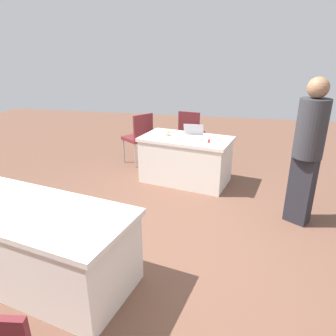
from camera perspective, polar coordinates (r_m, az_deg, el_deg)
ground_plane at (r=3.54m, az=0.17°, el=-14.74°), size 14.40×14.40×0.00m
table_foreground at (r=5.08m, az=3.26°, el=1.56°), size 1.55×1.06×0.75m
table_mid_right at (r=3.21m, az=-22.94°, el=-12.76°), size 2.00×1.20×0.75m
chair_tucked_left at (r=6.19m, az=4.18°, el=6.74°), size 0.51×0.51×0.94m
chair_tucked_right at (r=5.82m, az=-5.27°, el=6.00°), size 0.62×0.62×0.97m
person_attendee_standing at (r=4.00m, az=24.34°, el=3.70°), size 0.47×0.47×1.79m
laptop_silver at (r=4.93m, az=4.51°, el=5.94°), size 0.33×0.30×0.21m
yarn_ball at (r=5.07m, az=-0.16°, el=6.51°), size 0.09×0.09×0.09m
scissors_red at (r=4.79m, az=7.51°, el=4.93°), size 0.04×0.18×0.01m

